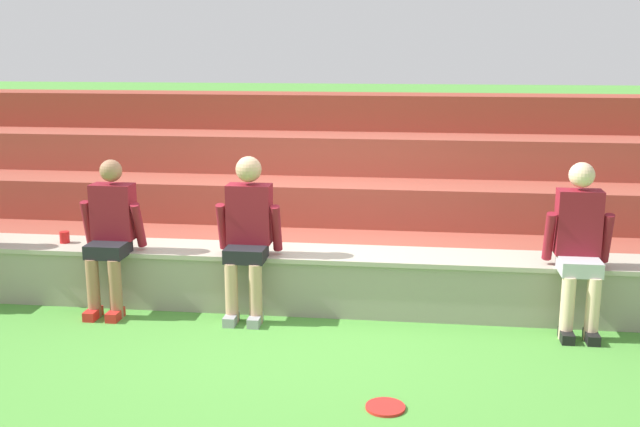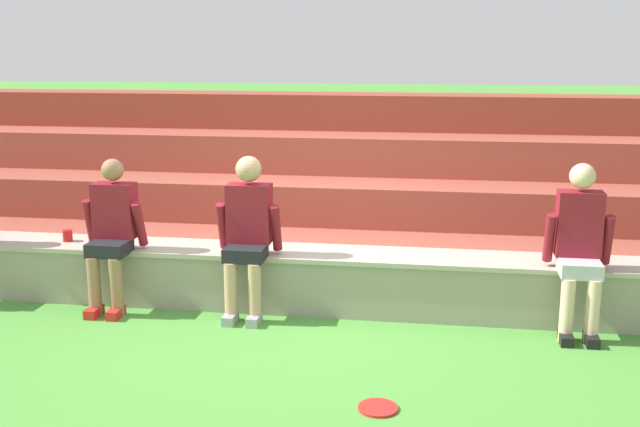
{
  "view_description": "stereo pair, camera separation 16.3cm",
  "coord_description": "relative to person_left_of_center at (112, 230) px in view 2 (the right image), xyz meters",
  "views": [
    {
      "loc": [
        0.97,
        -6.16,
        2.31
      ],
      "look_at": [
        0.14,
        0.26,
        0.87
      ],
      "focal_mm": 42.68,
      "sensor_mm": 36.0,
      "label": 1
    },
    {
      "loc": [
        1.13,
        -6.13,
        2.31
      ],
      "look_at": [
        0.14,
        0.26,
        0.87
      ],
      "focal_mm": 42.68,
      "sensor_mm": 36.0,
      "label": 2
    }
  ],
  "objects": [
    {
      "name": "person_left_of_center",
      "position": [
        0.0,
        0.0,
        0.0
      ],
      "size": [
        0.54,
        0.54,
        1.34
      ],
      "color": "#996B4C",
      "rests_on": "ground"
    },
    {
      "name": "stone_seating_wall",
      "position": [
        1.67,
        0.27,
        -0.44
      ],
      "size": [
        8.17,
        0.56,
        0.52
      ],
      "color": "gray",
      "rests_on": "ground"
    },
    {
      "name": "frisbee",
      "position": [
        2.48,
        -1.59,
        -0.71
      ],
      "size": [
        0.26,
        0.26,
        0.02
      ],
      "primitive_type": "cylinder",
      "color": "red",
      "rests_on": "ground"
    },
    {
      "name": "plastic_cup_middle",
      "position": [
        -0.56,
        0.28,
        -0.14
      ],
      "size": [
        0.09,
        0.09,
        0.11
      ],
      "primitive_type": "cylinder",
      "color": "red",
      "rests_on": "stone_seating_wall"
    },
    {
      "name": "ground_plane",
      "position": [
        1.67,
        0.01,
        -0.71
      ],
      "size": [
        80.0,
        80.0,
        0.0
      ],
      "primitive_type": "plane",
      "color": "#4C9338"
    },
    {
      "name": "person_center",
      "position": [
        1.22,
        0.03,
        0.04
      ],
      "size": [
        0.56,
        0.55,
        1.38
      ],
      "color": "tan",
      "rests_on": "ground"
    },
    {
      "name": "person_right_of_center",
      "position": [
        3.95,
        0.0,
        0.03
      ],
      "size": [
        0.53,
        0.55,
        1.39
      ],
      "color": "beige",
      "rests_on": "ground"
    },
    {
      "name": "brick_bleachers",
      "position": [
        1.67,
        2.6,
        -0.07
      ],
      "size": [
        10.58,
        2.89,
        1.71
      ],
      "color": "#9B4435",
      "rests_on": "ground"
    }
  ]
}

